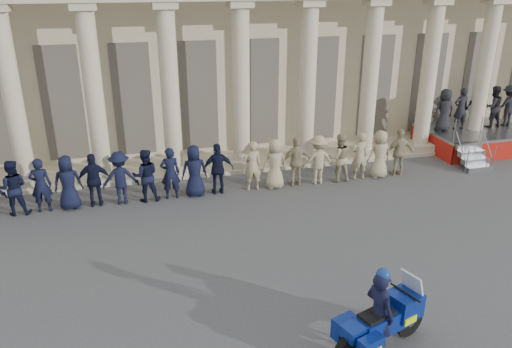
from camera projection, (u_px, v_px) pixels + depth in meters
name	position (u px, v px, depth m)	size (l,w,h in m)	color
ground	(264.00, 289.00, 12.11)	(90.00, 90.00, 0.00)	#414143
building	(182.00, 33.00, 23.69)	(40.00, 12.50, 9.00)	#BEAF8F
officer_rank	(140.00, 176.00, 16.53)	(19.47, 0.69, 1.81)	black
reviewing_stand	(481.00, 116.00, 21.48)	(4.39, 4.17, 2.69)	gray
motorcycle	(382.00, 322.00, 9.94)	(2.33, 1.32, 1.55)	black
rider	(379.00, 312.00, 9.76)	(0.64, 0.79, 1.96)	black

